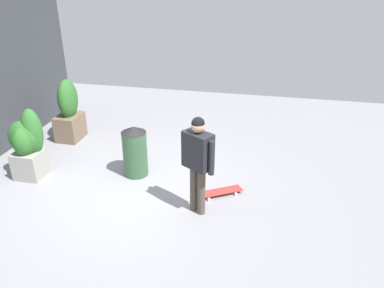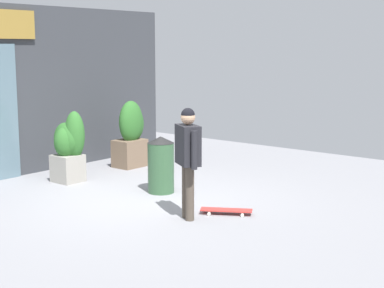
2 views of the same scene
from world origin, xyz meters
name	(u,v)px [view 1 (image 1 of 2)]	position (x,y,z in m)	size (l,w,h in m)	color
ground_plane	(139,193)	(0.00, 0.00, 0.00)	(12.00, 12.00, 0.00)	gray
skateboarder	(198,156)	(-0.31, -1.13, 1.01)	(0.46, 0.56, 1.65)	#4C4238
skateboard	(220,192)	(0.25, -1.43, 0.06)	(0.58, 0.78, 0.08)	red
planter_box_left	(69,109)	(1.92, 2.30, 0.72)	(0.74, 0.50, 1.41)	brown
planter_box_right	(27,144)	(0.15, 2.18, 0.68)	(0.54, 0.62, 1.34)	gray
trash_bin	(135,151)	(0.63, 0.26, 0.50)	(0.47, 0.47, 0.99)	#335938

